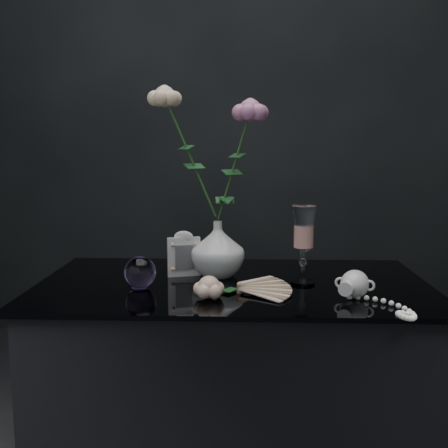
# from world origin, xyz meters

# --- Properties ---
(table) EXTENTS (1.05, 0.58, 0.76)m
(table) POSITION_xyz_m (0.00, 0.05, 0.38)
(table) COLOR black
(table) RESTS_ON ground
(vase) EXTENTS (0.15, 0.15, 0.16)m
(vase) POSITION_xyz_m (-0.04, 0.11, 0.84)
(vase) COLOR silver
(vase) RESTS_ON table
(wine_glass) EXTENTS (0.08, 0.08, 0.21)m
(wine_glass) POSITION_xyz_m (0.19, 0.04, 0.87)
(wine_glass) COLOR white
(wine_glass) RESTS_ON table
(picture_frame) EXTENTS (0.11, 0.10, 0.13)m
(picture_frame) POSITION_xyz_m (-0.14, 0.11, 0.83)
(picture_frame) COLOR silver
(picture_frame) RESTS_ON table
(paperweight) EXTENTS (0.10, 0.10, 0.08)m
(paperweight) POSITION_xyz_m (-0.24, -0.02, 0.80)
(paperweight) COLOR #AA7FCF
(paperweight) RESTS_ON table
(paper_fan) EXTENTS (0.31, 0.27, 0.03)m
(paper_fan) POSITION_xyz_m (0.02, -0.05, 0.78)
(paper_fan) COLOR beige
(paper_fan) RESTS_ON table
(loose_rose) EXTENTS (0.18, 0.20, 0.06)m
(loose_rose) POSITION_xyz_m (-0.06, -0.11, 0.79)
(loose_rose) COLOR #FFC1A4
(loose_rose) RESTS_ON table
(pearl_jar) EXTENTS (0.31, 0.32, 0.07)m
(pearl_jar) POSITION_xyz_m (0.30, -0.08, 0.80)
(pearl_jar) COLOR white
(pearl_jar) RESTS_ON table
(roses) EXTENTS (0.31, 0.11, 0.41)m
(roses) POSITION_xyz_m (-0.06, 0.11, 1.12)
(roses) COLOR #FFCFA1
(roses) RESTS_ON vase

